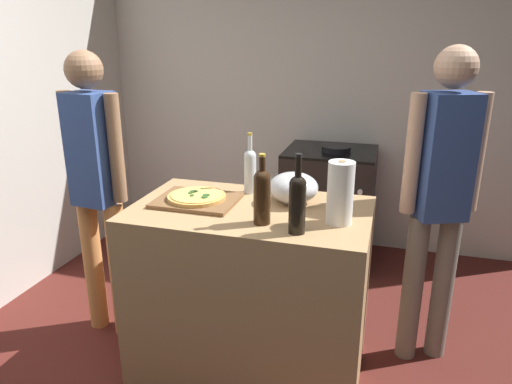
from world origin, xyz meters
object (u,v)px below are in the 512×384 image
pizza (197,196)px  wine_bottle_clear (250,169)px  stove (328,205)px  wine_bottle_amber (297,201)px  mixing_bowl (293,188)px  person_in_red (440,190)px  person_in_stripes (96,180)px  paper_towel_roll (340,193)px  wine_bottle_green (262,194)px

pizza → wine_bottle_clear: size_ratio=0.91×
pizza → stove: bearing=71.1°
wine_bottle_clear → wine_bottle_amber: wine_bottle_amber is taller
mixing_bowl → person_in_red: (0.71, 0.22, -0.02)m
stove → person_in_stripes: size_ratio=0.57×
paper_towel_roll → wine_bottle_green: 0.34m
wine_bottle_clear → wine_bottle_green: size_ratio=1.01×
wine_bottle_clear → stove: wine_bottle_clear is taller
paper_towel_roll → person_in_stripes: (-1.36, 0.16, -0.11)m
paper_towel_roll → person_in_red: size_ratio=0.17×
pizza → wine_bottle_green: wine_bottle_green is taller
mixing_bowl → stove: mixing_bowl is taller
mixing_bowl → paper_towel_roll: (0.25, -0.21, 0.06)m
person_in_red → wine_bottle_clear: bearing=-172.0°
wine_bottle_clear → wine_bottle_green: wine_bottle_clear is taller
wine_bottle_amber → person_in_red: person_in_red is taller
paper_towel_roll → wine_bottle_amber: bearing=-135.0°
mixing_bowl → wine_bottle_clear: size_ratio=0.77×
mixing_bowl → wine_bottle_amber: bearing=-75.6°
wine_bottle_clear → wine_bottle_green: 0.43m
person_in_stripes → person_in_red: person_in_red is taller
wine_bottle_amber → person_in_stripes: (-1.20, 0.32, -0.11)m
paper_towel_roll → stove: 1.63m
mixing_bowl → person_in_stripes: size_ratio=0.15×
mixing_bowl → paper_towel_roll: bearing=-39.6°
paper_towel_roll → wine_bottle_amber: wine_bottle_amber is taller
paper_towel_roll → wine_bottle_clear: wine_bottle_clear is taller
wine_bottle_amber → person_in_stripes: person_in_stripes is taller
pizza → wine_bottle_amber: bearing=-22.8°
mixing_bowl → stove: size_ratio=0.27×
pizza → mixing_bowl: bearing=16.2°
wine_bottle_amber → person_in_stripes: size_ratio=0.21×
mixing_bowl → wine_bottle_green: (-0.08, -0.31, 0.06)m
wine_bottle_green → wine_bottle_amber: (0.17, -0.06, 0.01)m
stove → mixing_bowl: bearing=-90.9°
mixing_bowl → person_in_stripes: (-1.10, -0.05, -0.04)m
stove → paper_towel_roll: bearing=-81.0°
person_in_stripes → wine_bottle_green: bearing=-14.3°
mixing_bowl → stove: bearing=89.1°
mixing_bowl → stove: (0.02, 1.28, -0.54)m
wine_bottle_clear → stove: 1.36m
wine_bottle_clear → person_in_red: 0.97m
wine_bottle_clear → person_in_stripes: (-0.85, -0.13, -0.10)m
mixing_bowl → paper_towel_roll: size_ratio=0.87×
person_in_stripes → person_in_red: size_ratio=0.98×
wine_bottle_amber → stove: size_ratio=0.37×
pizza → person_in_stripes: 0.65m
person_in_stripes → stove: bearing=49.7°
wine_bottle_green → person_in_red: bearing=34.2°
person_in_stripes → paper_towel_roll: bearing=-6.8°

